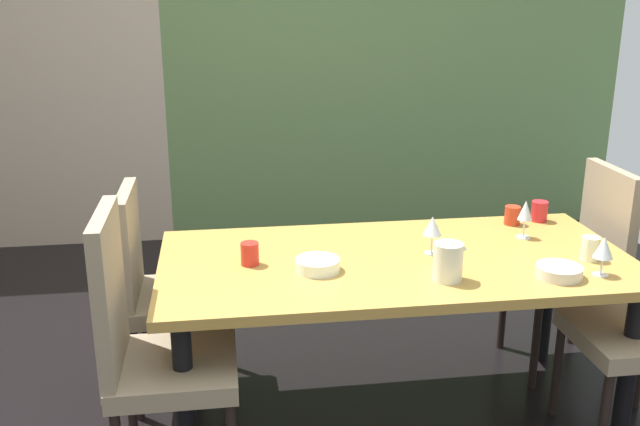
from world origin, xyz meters
name	(u,v)px	position (x,y,z in m)	size (l,w,h in m)	color
garden_window_panel	(399,45)	(1.08, 2.59, 1.36)	(3.30, 0.10, 2.71)	#6A8E53
dining_table	(396,275)	(0.47, 0.16, 0.64)	(1.89, 0.91, 0.71)	#BF8F41
chair_right_far	(580,259)	(1.42, 0.45, 0.54)	(0.44, 0.44, 0.97)	gray
chair_left_far	(162,283)	(-0.49, 0.45, 0.53)	(0.45, 0.44, 0.96)	gray
chair_left_near	(147,342)	(-0.50, -0.14, 0.56)	(0.45, 0.44, 1.04)	gray
wine_glass_near_window	(432,227)	(0.62, 0.18, 0.83)	(0.08, 0.08, 0.16)	silver
wine_glass_rear	(525,212)	(1.07, 0.31, 0.83)	(0.06, 0.06, 0.17)	silver
wine_glass_east	(604,248)	(1.18, -0.13, 0.82)	(0.07, 0.07, 0.15)	silver
serving_bowl_west	(318,265)	(0.13, 0.06, 0.74)	(0.17, 0.17, 0.05)	white
serving_bowl_south	(559,272)	(1.02, -0.13, 0.74)	(0.17, 0.17, 0.04)	beige
cup_north	(512,215)	(1.09, 0.49, 0.76)	(0.07, 0.07, 0.09)	#BB351E
cup_corner	(539,211)	(1.23, 0.52, 0.76)	(0.07, 0.07, 0.09)	red
cup_front	(590,249)	(1.22, 0.02, 0.76)	(0.07, 0.07, 0.10)	#EAEFC9
cup_right	(250,254)	(-0.12, 0.16, 0.76)	(0.07, 0.07, 0.09)	red
pitcher_near_shelf	(448,262)	(0.60, -0.09, 0.79)	(0.12, 0.11, 0.15)	silver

